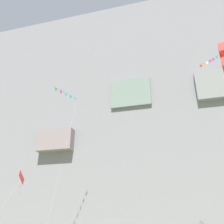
% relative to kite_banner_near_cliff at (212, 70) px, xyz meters
% --- Properties ---
extents(cliff_face, '(180.00, 30.13, 71.24)m').
position_rel_kite_banner_near_cliff_xyz_m(cliff_face, '(-18.12, 35.32, 8.90)').
color(cliff_face, gray).
rests_on(cliff_face, ground).
extents(kite_banner_near_cliff, '(3.46, 3.87, 29.03)m').
position_rel_kite_banner_near_cliff_xyz_m(kite_banner_near_cliff, '(0.00, 0.00, 0.00)').
color(kite_banner_near_cliff, black).
rests_on(kite_banner_near_cliff, ground).
extents(kite_banner_far_right, '(2.67, 6.57, 28.67)m').
position_rel_kite_banner_near_cliff_xyz_m(kite_banner_far_right, '(-29.50, 4.18, 0.40)').
color(kite_banner_far_right, black).
rests_on(kite_banner_far_right, ground).
extents(kite_diamond_upper_mid, '(3.02, 4.13, 9.53)m').
position_rel_kite_banner_near_cliff_xyz_m(kite_diamond_upper_mid, '(-28.88, -8.16, -18.37)').
color(kite_diamond_upper_mid, red).
rests_on(kite_diamond_upper_mid, ground).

